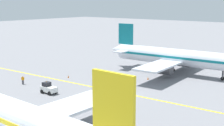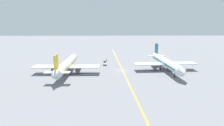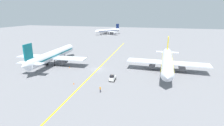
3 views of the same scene
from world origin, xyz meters
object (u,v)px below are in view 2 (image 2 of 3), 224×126
at_px(ground_crew_worker, 107,60).
at_px(traffic_cone_mid_apron, 123,62).
at_px(airplane_adjacent_stand, 67,65).
at_px(baggage_tug_white, 105,63).
at_px(traffic_cone_near_nose, 146,69).
at_px(airplane_at_gate, 166,62).

relative_size(ground_crew_worker, traffic_cone_mid_apron, 3.05).
distance_m(airplane_adjacent_stand, baggage_tug_white, 21.31).
bearing_deg(traffic_cone_mid_apron, traffic_cone_near_nose, 123.35).
height_order(ground_crew_worker, traffic_cone_mid_apron, ground_crew_worker).
bearing_deg(baggage_tug_white, airplane_adjacent_stand, 40.96).
bearing_deg(traffic_cone_near_nose, baggage_tug_white, -23.34).
relative_size(traffic_cone_near_nose, traffic_cone_mid_apron, 1.00).
relative_size(airplane_at_gate, baggage_tug_white, 11.70).
relative_size(airplane_at_gate, traffic_cone_mid_apron, 64.60).
bearing_deg(ground_crew_worker, airplane_adjacent_stand, 53.24).
distance_m(baggage_tug_white, traffic_cone_mid_apron, 11.55).
relative_size(airplane_at_gate, airplane_adjacent_stand, 1.00).
bearing_deg(airplane_at_gate, baggage_tug_white, -20.73).
bearing_deg(airplane_adjacent_stand, traffic_cone_near_nose, -171.04).
bearing_deg(airplane_adjacent_stand, traffic_cone_mid_apron, -143.09).
bearing_deg(baggage_tug_white, traffic_cone_near_nose, 156.66).
bearing_deg(traffic_cone_near_nose, airplane_adjacent_stand, 8.96).
relative_size(airplane_at_gate, traffic_cone_near_nose, 64.60).
distance_m(airplane_at_gate, traffic_cone_near_nose, 9.35).
xyz_separation_m(airplane_adjacent_stand, traffic_cone_mid_apron, (-26.00, -19.52, -3.43)).
relative_size(airplane_adjacent_stand, traffic_cone_near_nose, 64.45).
xyz_separation_m(airplane_at_gate, airplane_adjacent_stand, (43.62, 3.38, 0.00)).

